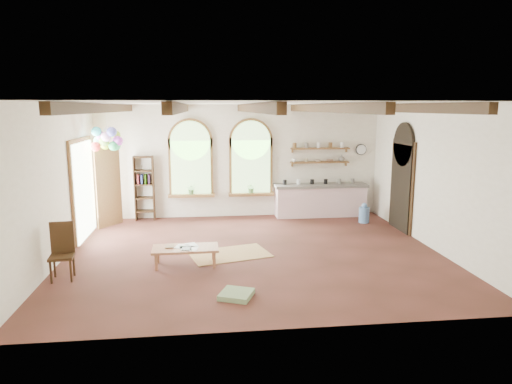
{
  "coord_description": "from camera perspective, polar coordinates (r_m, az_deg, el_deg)",
  "views": [
    {
      "loc": [
        -1.04,
        -9.44,
        3.11
      ],
      "look_at": [
        0.12,
        0.6,
        1.23
      ],
      "focal_mm": 32.0,
      "sensor_mm": 36.0,
      "label": 1
    }
  ],
  "objects": [
    {
      "name": "left_doorway",
      "position": [
        11.78,
        -20.79,
        0.24
      ],
      "size": [
        0.1,
        1.9,
        2.5
      ],
      "primitive_type": "cube",
      "color": "brown",
      "rests_on": "floor"
    },
    {
      "name": "wall_shelf_lower",
      "position": [
        13.34,
        7.97,
        3.7
      ],
      "size": [
        1.7,
        0.24,
        0.04
      ],
      "primitive_type": "cube",
      "color": "brown",
      "rests_on": "wall_back"
    },
    {
      "name": "coffee_table",
      "position": [
        9.25,
        -8.81,
        -7.11
      ],
      "size": [
        1.32,
        0.62,
        0.37
      ],
      "color": "tan",
      "rests_on": "floor"
    },
    {
      "name": "window_left",
      "position": [
        12.96,
        -8.15,
        3.86
      ],
      "size": [
        1.3,
        0.28,
        2.2
      ],
      "color": "brown",
      "rests_on": "floor"
    },
    {
      "name": "window_right",
      "position": [
        13.02,
        -0.64,
        4.0
      ],
      "size": [
        1.3,
        0.28,
        2.2
      ],
      "color": "brown",
      "rests_on": "floor"
    },
    {
      "name": "wall_shelf_upper",
      "position": [
        13.3,
        8.02,
        5.41
      ],
      "size": [
        1.7,
        0.24,
        0.04
      ],
      "primitive_type": "cube",
      "color": "brown",
      "rests_on": "wall_back"
    },
    {
      "name": "shelf_cup_a",
      "position": [
        13.17,
        4.81,
        3.98
      ],
      "size": [
        0.12,
        0.1,
        0.1
      ],
      "primitive_type": "imported",
      "color": "white",
      "rests_on": "wall_shelf_lower"
    },
    {
      "name": "shelf_vase",
      "position": [
        13.51,
        10.66,
        4.2
      ],
      "size": [
        0.18,
        0.18,
        0.19
      ],
      "primitive_type": "imported",
      "color": "slate",
      "rests_on": "wall_shelf_lower"
    },
    {
      "name": "right_doorway",
      "position": [
        12.2,
        17.67,
        0.53
      ],
      "size": [
        0.1,
        1.3,
        2.4
      ],
      "primitive_type": "cube",
      "color": "black",
      "rests_on": "floor"
    },
    {
      "name": "kitchen_counter",
      "position": [
        13.34,
        8.05,
        -0.98
      ],
      "size": [
        2.68,
        0.62,
        0.94
      ],
      "color": "silver",
      "rests_on": "floor"
    },
    {
      "name": "shelf_bowl_b",
      "position": [
        13.42,
        9.22,
        3.92
      ],
      "size": [
        0.2,
        0.2,
        0.06
      ],
      "primitive_type": "imported",
      "color": "#8C664C",
      "rests_on": "wall_shelf_lower"
    },
    {
      "name": "shelf_cup_b",
      "position": [
        13.24,
        6.3,
        3.98
      ],
      "size": [
        0.1,
        0.1,
        0.09
      ],
      "primitive_type": "imported",
      "color": "beige",
      "rests_on": "wall_shelf_lower"
    },
    {
      "name": "water_jug_b",
      "position": [
        12.85,
        13.36,
        -2.7
      ],
      "size": [
        0.28,
        0.28,
        0.55
      ],
      "color": "#6192D1",
      "rests_on": "floor"
    },
    {
      "name": "ceiling_beams",
      "position": [
        9.5,
        -0.3,
        10.45
      ],
      "size": [
        6.2,
        6.8,
        0.18
      ],
      "primitive_type": null,
      "color": "#3A2512",
      "rests_on": "ceiling"
    },
    {
      "name": "floor_cushion",
      "position": [
        7.79,
        -2.47,
        -12.68
      ],
      "size": [
        0.66,
        0.66,
        0.09
      ],
      "primitive_type": "cube",
      "rotation": [
        0.0,
        0.0,
        -0.39
      ],
      "color": "gray",
      "rests_on": "floor"
    },
    {
      "name": "floor_mat",
      "position": [
        9.9,
        -3.3,
        -7.76
      ],
      "size": [
        1.86,
        1.42,
        0.02
      ],
      "primitive_type": "cube",
      "rotation": [
        0.0,
        0.0,
        0.27
      ],
      "color": "tan",
      "rests_on": "floor"
    },
    {
      "name": "potted_plant_left",
      "position": [
        12.97,
        -8.07,
        0.37
      ],
      "size": [
        0.27,
        0.23,
        0.3
      ],
      "primitive_type": "imported",
      "color": "#598C4C",
      "rests_on": "window_left"
    },
    {
      "name": "wall_clock",
      "position": [
        13.74,
        13.01,
        5.2
      ],
      "size": [
        0.32,
        0.04,
        0.32
      ],
      "primitive_type": "cylinder",
      "rotation": [
        1.57,
        0.0,
        0.0
      ],
      "color": "black",
      "rests_on": "wall_back"
    },
    {
      "name": "floor",
      "position": [
        10.0,
        -0.28,
        -7.61
      ],
      "size": [
        8.0,
        8.0,
        0.0
      ],
      "primitive_type": "plane",
      "color": "brown",
      "rests_on": "ground"
    },
    {
      "name": "side_chair",
      "position": [
        9.16,
        -23.04,
        -8.2
      ],
      "size": [
        0.46,
        0.46,
        1.05
      ],
      "color": "#3A2512",
      "rests_on": "floor"
    },
    {
      "name": "water_jug_a",
      "position": [
        13.61,
        11.29,
        -1.72
      ],
      "size": [
        0.33,
        0.33,
        0.63
      ],
      "color": "#6192D1",
      "rests_on": "floor"
    },
    {
      "name": "bookshelf",
      "position": [
        13.06,
        -13.79,
        0.47
      ],
      "size": [
        0.53,
        0.32,
        1.8
      ],
      "color": "#3A2512",
      "rests_on": "floor"
    },
    {
      "name": "tablet",
      "position": [
        9.14,
        -8.73,
        -7.01
      ],
      "size": [
        0.18,
        0.25,
        0.01
      ],
      "primitive_type": "cube",
      "rotation": [
        0.0,
        0.0,
        -0.06
      ],
      "color": "black",
      "rests_on": "coffee_table"
    },
    {
      "name": "potted_plant_right",
      "position": [
        13.03,
        -0.58,
        0.53
      ],
      "size": [
        0.27,
        0.23,
        0.3
      ],
      "primitive_type": "imported",
      "color": "#598C4C",
      "rests_on": "window_right"
    },
    {
      "name": "shelf_bowl_a",
      "position": [
        13.33,
        7.77,
        3.9
      ],
      "size": [
        0.22,
        0.22,
        0.05
      ],
      "primitive_type": "imported",
      "color": "beige",
      "rests_on": "wall_shelf_lower"
    },
    {
      "name": "balloon_cluster",
      "position": [
        12.0,
        -18.05,
        6.29
      ],
      "size": [
        0.77,
        0.85,
        1.15
      ],
      "color": "silver",
      "rests_on": "floor"
    },
    {
      "name": "table_book",
      "position": [
        9.32,
        -11.26,
        -6.7
      ],
      "size": [
        0.18,
        0.25,
        0.02
      ],
      "primitive_type": "imported",
      "rotation": [
        0.0,
        0.0,
        -0.03
      ],
      "color": "olive",
      "rests_on": "coffee_table"
    }
  ]
}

